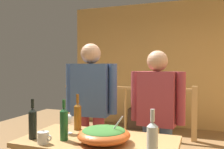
% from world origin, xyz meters
% --- Properties ---
extents(back_wall, '(5.00, 0.10, 2.82)m').
position_xyz_m(back_wall, '(0.00, 3.20, 1.41)').
color(back_wall, tan).
rests_on(back_wall, ground_plane).
extents(stair_railing, '(2.73, 0.10, 1.01)m').
position_xyz_m(stair_railing, '(-0.46, 2.25, 0.63)').
color(stair_railing, '#B2844C').
rests_on(stair_railing, ground_plane).
extents(tv_console, '(0.90, 0.40, 0.44)m').
position_xyz_m(tv_console, '(-0.55, 2.85, 0.22)').
color(tv_console, '#38281E').
rests_on(tv_console, ground_plane).
extents(flat_screen_tv, '(0.53, 0.12, 0.39)m').
position_xyz_m(flat_screen_tv, '(-0.55, 2.82, 0.67)').
color(flat_screen_tv, black).
rests_on(flat_screen_tv, tv_console).
extents(salad_bowl, '(0.42, 0.42, 0.22)m').
position_xyz_m(salad_bowl, '(-0.21, -0.65, 0.84)').
color(salad_bowl, '#DB5B23').
rests_on(salad_bowl, serving_table).
extents(wine_glass, '(0.09, 0.09, 0.18)m').
position_xyz_m(wine_glass, '(-0.61, -0.52, 0.89)').
color(wine_glass, silver).
rests_on(wine_glass, serving_table).
extents(wine_bottle_clear, '(0.07, 0.07, 0.32)m').
position_xyz_m(wine_bottle_clear, '(0.21, -0.82, 0.90)').
color(wine_bottle_clear, silver).
rests_on(wine_bottle_clear, serving_table).
extents(wine_bottle_amber, '(0.07, 0.07, 0.34)m').
position_xyz_m(wine_bottle_amber, '(-0.59, -0.37, 0.91)').
color(wine_bottle_amber, brown).
rests_on(wine_bottle_amber, serving_table).
extents(wine_bottle_dark, '(0.07, 0.07, 0.33)m').
position_xyz_m(wine_bottle_dark, '(-0.80, -0.75, 0.91)').
color(wine_bottle_dark, black).
rests_on(wine_bottle_dark, serving_table).
extents(wine_bottle_green, '(0.07, 0.07, 0.33)m').
position_xyz_m(wine_bottle_green, '(-0.54, -0.70, 0.91)').
color(wine_bottle_green, '#1E5628').
rests_on(wine_bottle_green, serving_table).
extents(mug_white, '(0.12, 0.09, 0.09)m').
position_xyz_m(mug_white, '(-0.64, -0.83, 0.82)').
color(mug_white, white).
rests_on(mug_white, serving_table).
extents(person_standing_left, '(0.60, 0.25, 1.63)m').
position_xyz_m(person_standing_left, '(-0.66, 0.07, 0.97)').
color(person_standing_left, '#9E3842').
rests_on(person_standing_left, ground_plane).
extents(person_standing_right, '(0.56, 0.25, 1.53)m').
position_xyz_m(person_standing_right, '(0.09, 0.07, 0.90)').
color(person_standing_right, '#3D5684').
rests_on(person_standing_right, ground_plane).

